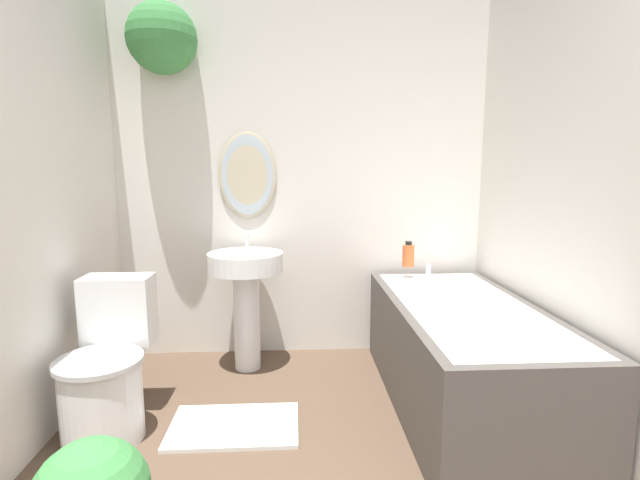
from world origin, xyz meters
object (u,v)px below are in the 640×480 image
Objects in this scene: toilet at (107,371)px; pedestal_sink at (246,285)px; bathtub at (463,354)px; shampoo_bottle at (408,255)px.

toilet is 0.85× the size of pedestal_sink.
pedestal_sink is at bearing 48.92° from toilet.
bathtub is at bearing 4.31° from toilet.
pedestal_sink reaches higher than shampoo_bottle.
shampoo_bottle reaches higher than bathtub.
pedestal_sink is at bearing -176.04° from shampoo_bottle.
shampoo_bottle reaches higher than toilet.
pedestal_sink is 1.36m from bathtub.
shampoo_bottle is at bearing 3.96° from pedestal_sink.
shampoo_bottle is at bearing 24.84° from toilet.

